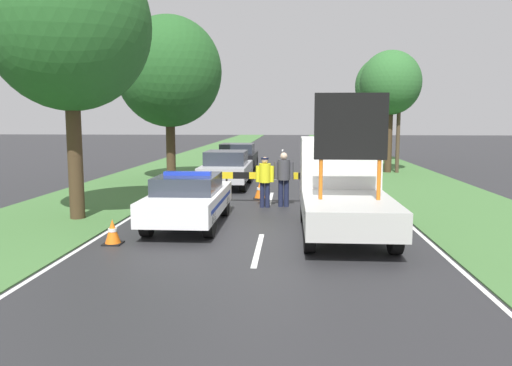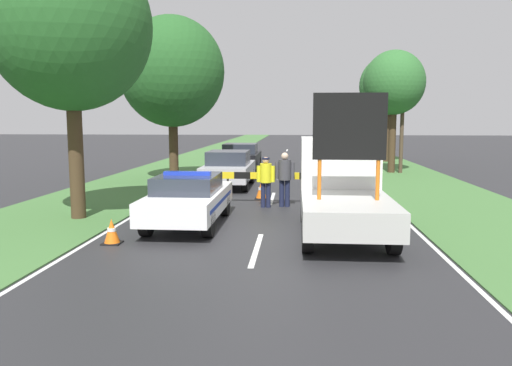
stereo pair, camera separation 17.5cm
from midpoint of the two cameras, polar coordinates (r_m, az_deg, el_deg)
ground_plane at (r=12.73m, az=0.34°, el=-5.64°), size 160.00×160.00×0.00m
lane_markings at (r=22.65m, az=1.92°, el=0.07°), size 7.99×55.43×0.01m
grass_verge_left at (r=33.26m, az=-8.37°, el=2.32°), size 4.47×120.00×0.03m
grass_verge_right at (r=32.97m, az=13.52°, el=2.15°), size 4.47×120.00×0.03m
police_car at (r=13.55m, az=-8.04°, el=-1.77°), size 1.79×4.53×1.48m
work_truck at (r=12.98m, az=9.41°, el=-0.24°), size 2.05×5.21×3.43m
road_barrier at (r=16.76m, az=0.79°, el=0.62°), size 3.29×0.08×1.08m
police_officer at (r=16.13m, az=0.71°, el=0.63°), size 0.59×0.38×1.65m
pedestrian_civilian at (r=16.29m, az=2.88°, el=0.92°), size 0.64×0.41×1.78m
traffic_cone_near_police at (r=18.00m, az=0.17°, el=-0.81°), size 0.46×0.46×0.64m
traffic_cone_centre_front at (r=17.35m, az=7.86°, el=-1.18°), size 0.46×0.46×0.64m
traffic_cone_near_truck at (r=11.96m, az=-16.48°, el=-5.38°), size 0.42×0.42×0.58m
queued_car_sedan_silver at (r=21.07m, az=-3.61°, el=1.69°), size 1.88×4.38×1.54m
queued_car_sedan_black at (r=26.59m, az=-2.31°, el=2.93°), size 1.93×4.17×1.58m
roadside_tree_near_left at (r=23.52m, az=-10.11°, el=12.39°), size 4.77×4.77×7.50m
roadside_tree_near_right at (r=27.64m, az=14.94°, el=10.93°), size 3.20×3.20×6.45m
roadside_tree_mid_left at (r=15.22m, az=-20.91°, el=16.46°), size 4.47×4.47×7.77m
roadside_tree_mid_right at (r=34.77m, az=14.21°, el=10.68°), size 3.71×3.71×7.02m
utility_pole at (r=27.51m, az=15.83°, el=7.63°), size 1.20×0.20×6.06m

